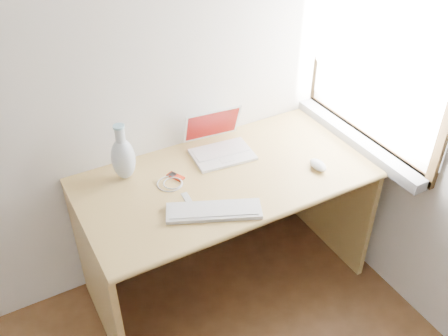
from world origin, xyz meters
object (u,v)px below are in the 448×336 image
desk (218,200)px  laptop (219,144)px  external_keyboard (214,211)px  vase (123,157)px

desk → laptop: size_ratio=4.45×
external_keyboard → vase: bearing=144.3°
desk → laptop: (0.06, 0.11, 0.27)m
laptop → vase: 0.51m
desk → vase: (-0.44, 0.13, 0.34)m
laptop → vase: (-0.50, 0.03, 0.07)m
desk → external_keyboard: (-0.19, -0.31, 0.23)m
laptop → external_keyboard: (-0.25, -0.41, -0.04)m
laptop → vase: vase is taller
external_keyboard → desk: bearing=82.9°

